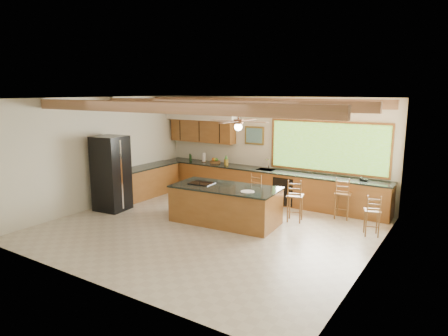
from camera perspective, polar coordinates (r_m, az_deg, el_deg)
The scene contains 9 objects.
ground at distance 9.44m, azimuth -2.26°, elevation -8.62°, with size 7.20×7.20×0.00m, color #BDB39D.
room_shell at distance 9.57m, azimuth -0.95°, elevation 5.28°, with size 7.27×6.54×3.02m.
counter_run at distance 11.76m, azimuth 1.48°, elevation -2.29°, with size 7.12×3.10×1.25m.
island at distance 9.72m, azimuth 0.19°, elevation -5.22°, with size 2.67×1.42×0.92m.
refrigerator at distance 11.05m, azimuth -15.81°, elevation -0.74°, with size 0.85×0.83×2.00m.
bar_stool_a at distance 10.26m, azimuth 5.01°, elevation -3.27°, with size 0.45×0.45×1.09m.
bar_stool_b at distance 10.35m, azimuth 16.56°, elevation -3.64°, with size 0.42×0.42×1.07m.
bar_stool_c at distance 9.87m, azimuth 10.01°, elevation -4.07°, with size 0.46×0.46×1.07m.
bar_stool_d at distance 9.38m, azimuth 20.37°, elevation -5.87°, with size 0.43×0.43×0.94m.
Camera 1 is at (5.11, -7.28, 3.16)m, focal length 32.00 mm.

